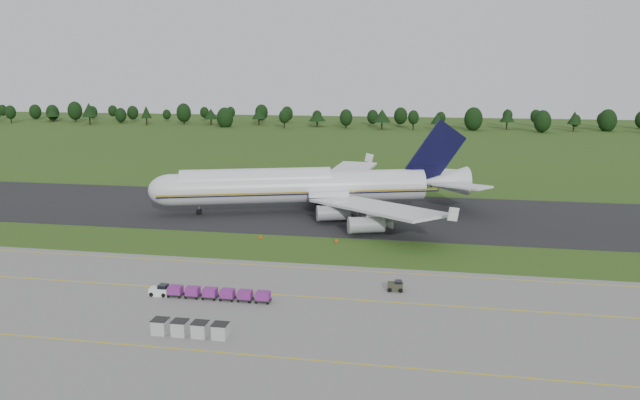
% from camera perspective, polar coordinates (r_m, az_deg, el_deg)
% --- Properties ---
extents(ground, '(600.00, 600.00, 0.00)m').
position_cam_1_polar(ground, '(105.13, -0.78, -4.55)').
color(ground, '#2A4815').
rests_on(ground, ground).
extents(apron, '(300.00, 52.00, 0.06)m').
position_cam_1_polar(apron, '(74.03, -5.96, -11.86)').
color(apron, slate).
rests_on(apron, ground).
extents(taxiway, '(300.00, 40.00, 0.08)m').
position_cam_1_polar(taxiway, '(131.81, 1.57, -1.14)').
color(taxiway, black).
rests_on(taxiway, ground).
extents(apron_markings, '(300.00, 30.20, 0.01)m').
position_cam_1_polar(apron_markings, '(80.24, -4.54, -9.87)').
color(apron_markings, '#D1BB0C').
rests_on(apron_markings, apron).
extents(tree_line, '(528.55, 23.06, 11.89)m').
position_cam_1_polar(tree_line, '(320.55, 7.23, 7.57)').
color(tree_line, black).
rests_on(tree_line, ground).
extents(aircraft, '(68.44, 63.94, 19.35)m').
position_cam_1_polar(aircraft, '(131.70, -1.32, 1.29)').
color(aircraft, silver).
rests_on(aircraft, ground).
extents(baggage_train, '(16.59, 1.50, 1.45)m').
position_cam_1_polar(baggage_train, '(84.32, -10.21, -8.36)').
color(baggage_train, white).
rests_on(baggage_train, apron).
extents(utility_cart, '(2.15, 1.46, 1.15)m').
position_cam_1_polar(utility_cart, '(86.47, 6.90, -7.89)').
color(utility_cart, '#303122').
rests_on(utility_cart, apron).
extents(uld_row, '(8.95, 1.75, 1.73)m').
position_cam_1_polar(uld_row, '(73.63, -11.80, -11.43)').
color(uld_row, '#ABABAB').
rests_on(uld_row, apron).
extents(edge_markers, '(14.25, 0.30, 0.60)m').
position_cam_1_polar(edge_markers, '(110.41, -2.02, -3.60)').
color(edge_markers, '#FF4008').
rests_on(edge_markers, ground).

